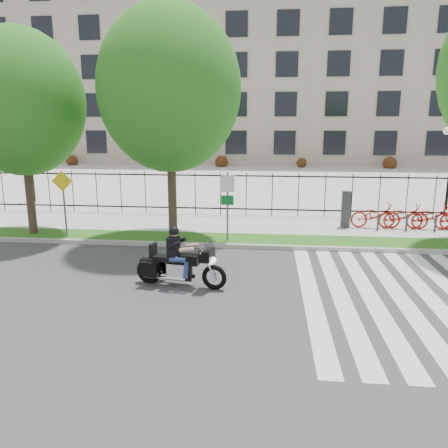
# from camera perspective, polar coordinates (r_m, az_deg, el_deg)

# --- Properties ---
(ground) EXTENTS (120.00, 120.00, 0.00)m
(ground) POSITION_cam_1_polar(r_m,az_deg,el_deg) (11.71, 0.35, -8.69)
(ground) COLOR #3C3C3E
(ground) RESTS_ON ground
(curb) EXTENTS (60.00, 0.20, 0.15)m
(curb) POSITION_cam_1_polar(r_m,az_deg,el_deg) (15.56, 1.84, -2.91)
(curb) COLOR #9A9891
(curb) RESTS_ON ground
(grass_verge) EXTENTS (60.00, 1.50, 0.15)m
(grass_verge) POSITION_cam_1_polar(r_m,az_deg,el_deg) (16.38, 2.06, -2.10)
(grass_verge) COLOR #295A16
(grass_verge) RESTS_ON ground
(sidewalk) EXTENTS (60.00, 3.50, 0.15)m
(sidewalk) POSITION_cam_1_polar(r_m,az_deg,el_deg) (18.80, 2.59, -0.15)
(sidewalk) COLOR #AEACA2
(sidewalk) RESTS_ON ground
(plaza) EXTENTS (80.00, 34.00, 0.10)m
(plaza) POSITION_cam_1_polar(r_m,az_deg,el_deg) (36.11, 4.29, 6.06)
(plaza) COLOR #AEACA2
(plaza) RESTS_ON ground
(crosswalk_stripes) EXTENTS (5.70, 8.00, 0.01)m
(crosswalk_stripes) POSITION_cam_1_polar(r_m,az_deg,el_deg) (12.25, 23.71, -8.81)
(crosswalk_stripes) COLOR silver
(crosswalk_stripes) RESTS_ON ground
(iron_fence) EXTENTS (30.00, 0.06, 2.00)m
(iron_fence) POSITION_cam_1_polar(r_m,az_deg,el_deg) (20.32, 2.92, 3.92)
(iron_fence) COLOR black
(iron_fence) RESTS_ON sidewalk
(office_building) EXTENTS (60.00, 21.90, 20.15)m
(office_building) POSITION_cam_1_polar(r_m,az_deg,el_deg) (56.05, 5.15, 18.61)
(office_building) COLOR #A99E88
(office_building) RESTS_ON ground
(lamp_post_left) EXTENTS (1.06, 0.70, 4.25)m
(lamp_post_left) POSITION_cam_1_polar(r_m,az_deg,el_deg) (26.34, -24.10, 9.38)
(lamp_post_left) COLOR black
(lamp_post_left) RESTS_ON ground
(street_tree_0) EXTENTS (4.69, 4.69, 7.64)m
(street_tree_0) POSITION_cam_1_polar(r_m,az_deg,el_deg) (18.29, -25.01, 14.16)
(street_tree_0) COLOR #35261C
(street_tree_0) RESTS_ON grass_verge
(street_tree_1) EXTENTS (5.10, 5.10, 8.30)m
(street_tree_1) POSITION_cam_1_polar(r_m,az_deg,el_deg) (16.24, -7.15, 17.05)
(street_tree_1) COLOR #35261C
(street_tree_1) RESTS_ON grass_verge
(sign_pole_regulatory) EXTENTS (0.50, 0.09, 2.50)m
(sign_pole_regulatory) POSITION_cam_1_polar(r_m,az_deg,el_deg) (15.70, 0.45, 3.47)
(sign_pole_regulatory) COLOR #59595B
(sign_pole_regulatory) RESTS_ON grass_verge
(sign_pole_warning) EXTENTS (0.78, 0.09, 2.49)m
(sign_pole_warning) POSITION_cam_1_polar(r_m,az_deg,el_deg) (17.41, -20.24, 3.61)
(sign_pole_warning) COLOR #59595B
(sign_pole_warning) RESTS_ON grass_verge
(motorcycle_rider) EXTENTS (2.58, 0.97, 2.00)m
(motorcycle_rider) POSITION_cam_1_polar(r_m,az_deg,el_deg) (11.88, -5.79, -5.03)
(motorcycle_rider) COLOR black
(motorcycle_rider) RESTS_ON ground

